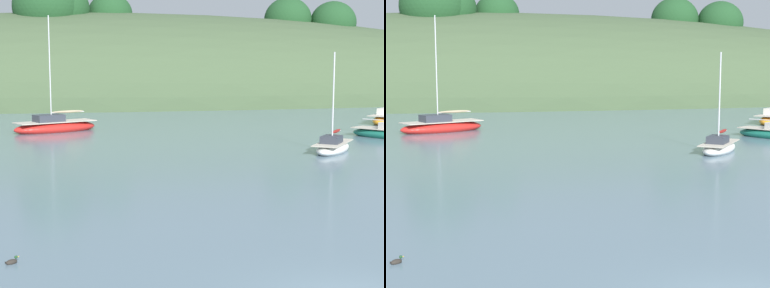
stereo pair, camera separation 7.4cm
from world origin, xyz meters
The scene contains 4 objects.
far_shoreline_hill centered at (0.05, 75.26, 0.15)m, with size 150.00×36.00×28.99m.
sailboat_red_portside centered at (9.64, 23.58, 0.33)m, with size 4.33×4.91×6.34m.
sailboat_white_near centered at (-7.61, 38.62, 0.42)m, with size 7.27×5.14×9.46m.
duck_lone_left centered at (-8.04, 4.99, 0.05)m, with size 0.39×0.34×0.24m.
Camera 2 is at (-6.25, -12.24, 5.52)m, focal length 57.98 mm.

